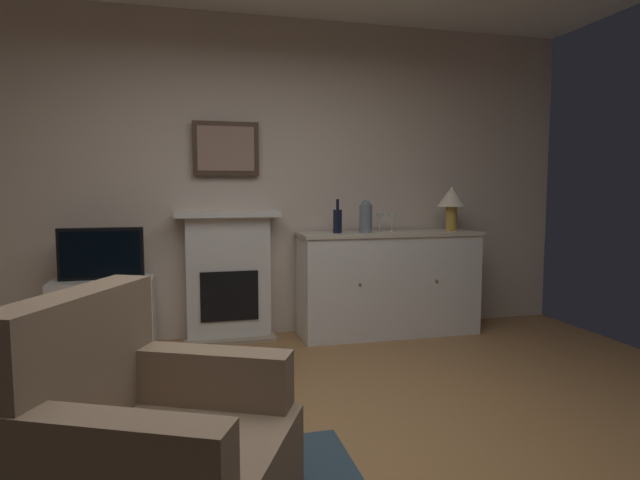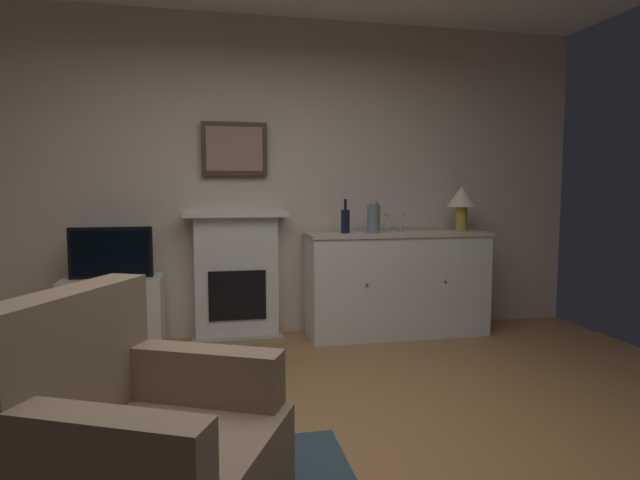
{
  "view_description": "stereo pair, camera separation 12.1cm",
  "coord_description": "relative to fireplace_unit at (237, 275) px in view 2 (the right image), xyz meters",
  "views": [
    {
      "loc": [
        -0.53,
        -2.18,
        1.27
      ],
      "look_at": [
        0.18,
        0.61,
        1.0
      ],
      "focal_mm": 29.42,
      "sensor_mm": 36.0,
      "label": 1
    },
    {
      "loc": [
        -0.42,
        -2.21,
        1.27
      ],
      "look_at": [
        0.18,
        0.61,
        1.0
      ],
      "focal_mm": 29.42,
      "sensor_mm": 36.0,
      "label": 2
    }
  ],
  "objects": [
    {
      "name": "armchair",
      "position": [
        -0.48,
        -2.63,
        -0.17
      ],
      "size": [
        1.06,
        1.03,
        0.92
      ],
      "color": "#8C7259",
      "rests_on": "ground_plane"
    },
    {
      "name": "table_lamp",
      "position": [
        1.98,
        -0.18,
        0.64
      ],
      "size": [
        0.26,
        0.26,
        0.4
      ],
      "color": "#B79338",
      "rests_on": "sideboard_cabinet"
    },
    {
      "name": "tv_cabinet",
      "position": [
        -0.98,
        -0.16,
        -0.25
      ],
      "size": [
        0.75,
        0.42,
        0.59
      ],
      "color": "white",
      "rests_on": "ground_plane"
    },
    {
      "name": "vase_decorative",
      "position": [
        1.15,
        -0.23,
        0.5
      ],
      "size": [
        0.11,
        0.11,
        0.28
      ],
      "color": "slate",
      "rests_on": "sideboard_cabinet"
    },
    {
      "name": "tv_set",
      "position": [
        -0.98,
        -0.19,
        0.24
      ],
      "size": [
        0.62,
        0.07,
        0.4
      ],
      "color": "black",
      "rests_on": "tv_cabinet"
    },
    {
      "name": "wine_glass_left",
      "position": [
        1.31,
        -0.14,
        0.48
      ],
      "size": [
        0.07,
        0.07,
        0.16
      ],
      "color": "silver",
      "rests_on": "sideboard_cabinet"
    },
    {
      "name": "fireplace_unit",
      "position": [
        0.0,
        0.0,
        0.0
      ],
      "size": [
        0.87,
        0.3,
        1.1
      ],
      "color": "white",
      "rests_on": "ground_plane"
    },
    {
      "name": "framed_picture",
      "position": [
        0.0,
        0.05,
        1.07
      ],
      "size": [
        0.55,
        0.04,
        0.45
      ],
      "color": "#473323"
    },
    {
      "name": "sideboard_cabinet",
      "position": [
        1.39,
        -0.18,
        -0.09
      ],
      "size": [
        1.6,
        0.49,
        0.91
      ],
      "color": "white",
      "rests_on": "ground_plane"
    },
    {
      "name": "wine_glass_center",
      "position": [
        1.42,
        -0.17,
        0.48
      ],
      "size": [
        0.07,
        0.07,
        0.16
      ],
      "color": "silver",
      "rests_on": "sideboard_cabinet"
    },
    {
      "name": "wine_bottle",
      "position": [
        0.91,
        -0.18,
        0.47
      ],
      "size": [
        0.08,
        0.08,
        0.29
      ],
      "color": "black",
      "rests_on": "sideboard_cabinet"
    },
    {
      "name": "wall_rear",
      "position": [
        0.2,
        0.13,
        0.83
      ],
      "size": [
        5.97,
        0.06,
        2.75
      ],
      "primitive_type": "cube",
      "color": "beige",
      "rests_on": "ground_plane"
    }
  ]
}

